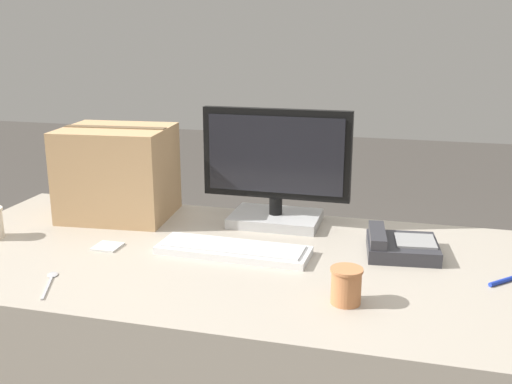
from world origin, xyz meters
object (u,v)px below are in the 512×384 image
cardboard_box (118,172)px  pen_marker (509,279)px  monitor (276,174)px  keyboard (233,250)px  sticky_note_pad (108,246)px  paper_cup_right (346,286)px  desk_phone (399,246)px  spoon (50,280)px

cardboard_box → pen_marker: 1.29m
monitor → keyboard: 0.35m
pen_marker → sticky_note_pad: pen_marker is taller
monitor → paper_cup_right: bearing=-61.1°
monitor → cardboard_box: size_ratio=1.29×
keyboard → sticky_note_pad: (-0.38, -0.05, -0.01)m
monitor → sticky_note_pad: bearing=-141.4°
desk_phone → paper_cup_right: bearing=-114.0°
monitor → cardboard_box: monitor is taller
paper_cup_right → sticky_note_pad: (-0.74, 0.19, -0.04)m
desk_phone → spoon: 0.98m
spoon → cardboard_box: size_ratio=0.43×
monitor → sticky_note_pad: size_ratio=6.42×
pen_marker → sticky_note_pad: size_ratio=1.46×
paper_cup_right → cardboard_box: (-0.85, 0.49, 0.11)m
sticky_note_pad → pen_marker: bearing=2.3°
keyboard → sticky_note_pad: size_ratio=5.89×
pen_marker → keyboard: bearing=135.4°
cardboard_box → paper_cup_right: bearing=-30.0°
keyboard → paper_cup_right: 0.43m
paper_cup_right → sticky_note_pad: size_ratio=1.17×
spoon → sticky_note_pad: 0.26m
keyboard → pen_marker: (0.76, -0.00, -0.01)m
monitor → pen_marker: (0.70, -0.31, -0.17)m
cardboard_box → sticky_note_pad: size_ratio=4.99×
cardboard_box → pen_marker: size_ratio=3.42×
desk_phone → paper_cup_right: size_ratio=2.47×
monitor → pen_marker: 0.78m
spoon → paper_cup_right: bearing=-108.6°
keyboard → desk_phone: size_ratio=2.04×
keyboard → sticky_note_pad: 0.39m
paper_cup_right → cardboard_box: 0.99m
spoon → pen_marker: (1.17, 0.30, 0.00)m
keyboard → cardboard_box: 0.57m
monitor → sticky_note_pad: monitor is taller
sticky_note_pad → paper_cup_right: bearing=-14.6°
keyboard → spoon: 0.51m
desk_phone → spoon: desk_phone is taller
monitor → desk_phone: (0.41, -0.18, -0.15)m
spoon → sticky_note_pad: sticky_note_pad is taller
monitor → sticky_note_pad: 0.59m
paper_cup_right → cardboard_box: cardboard_box is taller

